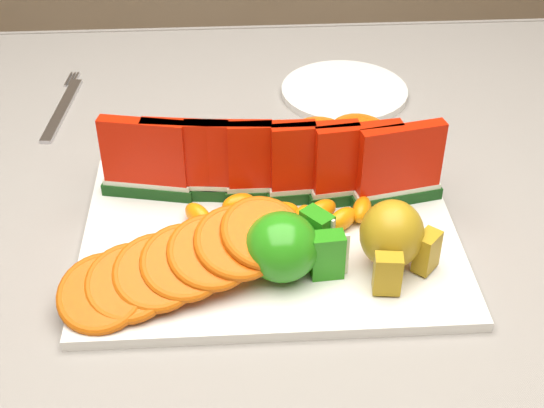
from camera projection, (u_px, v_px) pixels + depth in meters
name	position (u px, v px, depth m)	size (l,w,h in m)	color
table	(188.00, 282.00, 0.92)	(1.40, 0.90, 0.75)	#482C1B
tablecloth	(185.00, 243.00, 0.88)	(1.53, 1.03, 0.20)	gray
platter	(270.00, 235.00, 0.82)	(0.40, 0.30, 0.01)	silver
apple_cluster	(289.00, 246.00, 0.74)	(0.11, 0.10, 0.07)	#19940D
pear_cluster	(394.00, 237.00, 0.75)	(0.09, 0.09, 0.07)	#9B740A
side_plate	(344.00, 91.00, 1.08)	(0.22, 0.22, 0.01)	silver
fork	(63.00, 106.00, 1.05)	(0.03, 0.20, 0.00)	silver
watermelon_row	(271.00, 164.00, 0.83)	(0.39, 0.07, 0.10)	#0D400A
orange_fan_front	(184.00, 262.00, 0.73)	(0.27, 0.16, 0.07)	#E62B00
orange_fan_back	(262.00, 149.00, 0.91)	(0.34, 0.12, 0.05)	#E62B00
tangerine_segments	(283.00, 215.00, 0.82)	(0.21, 0.07, 0.02)	#D1451F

